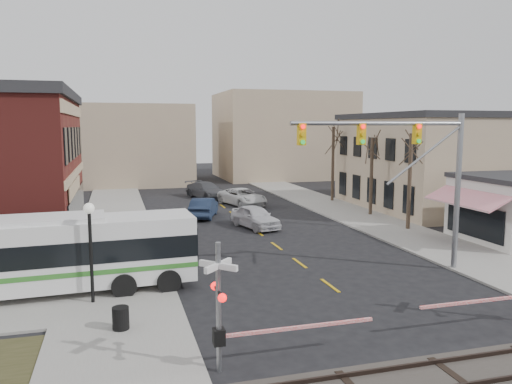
% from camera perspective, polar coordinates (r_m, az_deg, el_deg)
% --- Properties ---
extents(ground, '(160.00, 160.00, 0.00)m').
position_cam_1_polar(ground, '(22.14, 10.63, -12.04)').
color(ground, black).
rests_on(ground, ground).
extents(sidewalk_west, '(5.00, 60.00, 0.12)m').
position_cam_1_polar(sidewalk_west, '(39.31, -15.67, -3.46)').
color(sidewalk_west, gray).
rests_on(sidewalk_west, ground).
extents(sidewalk_east, '(5.00, 60.00, 0.12)m').
position_cam_1_polar(sidewalk_east, '(43.63, 10.15, -2.22)').
color(sidewalk_east, gray).
rests_on(sidewalk_east, ground).
extents(tan_building, '(20.30, 15.30, 8.50)m').
position_cam_1_polar(tan_building, '(49.89, 23.32, 3.35)').
color(tan_building, tan).
rests_on(tan_building, ground).
extents(tree_east_a, '(0.28, 0.28, 6.75)m').
position_cam_1_polar(tree_east_a, '(36.74, 17.14, 1.15)').
color(tree_east_a, '#382B21').
rests_on(tree_east_a, sidewalk_east).
extents(tree_east_b, '(0.28, 0.28, 6.30)m').
position_cam_1_polar(tree_east_b, '(42.04, 13.04, 1.75)').
color(tree_east_b, '#382B21').
rests_on(tree_east_b, sidewalk_east).
extents(tree_east_c, '(0.28, 0.28, 7.20)m').
position_cam_1_polar(tree_east_c, '(49.21, 8.77, 3.20)').
color(tree_east_c, '#382B21').
rests_on(tree_east_c, sidewalk_east).
extents(transit_bus, '(13.06, 3.45, 3.33)m').
position_cam_1_polar(transit_bus, '(23.57, -23.09, -6.55)').
color(transit_bus, silver).
rests_on(transit_bus, ground).
extents(traffic_signal_mast, '(9.18, 0.30, 8.00)m').
position_cam_1_polar(traffic_signal_mast, '(25.66, 17.65, 3.44)').
color(traffic_signal_mast, gray).
rests_on(traffic_signal_mast, ground).
extents(rr_crossing_west, '(5.60, 1.36, 4.00)m').
position_cam_1_polar(rr_crossing_west, '(15.37, -2.69, -13.05)').
color(rr_crossing_west, gray).
rests_on(rr_crossing_west, ground).
extents(street_lamp, '(0.44, 0.44, 4.17)m').
position_cam_1_polar(street_lamp, '(21.47, -18.45, -4.29)').
color(street_lamp, black).
rests_on(street_lamp, sidewalk_west).
extents(trash_bin, '(0.60, 0.60, 0.81)m').
position_cam_1_polar(trash_bin, '(19.10, -15.21, -13.73)').
color(trash_bin, black).
rests_on(trash_bin, sidewalk_west).
extents(car_a, '(3.08, 5.13, 1.63)m').
position_cam_1_polar(car_a, '(36.32, -0.09, -2.85)').
color(car_a, silver).
rests_on(car_a, ground).
extents(car_b, '(3.21, 5.20, 1.62)m').
position_cam_1_polar(car_b, '(40.70, -6.00, -1.78)').
color(car_b, '#162239').
rests_on(car_b, ground).
extents(car_c, '(4.24, 6.21, 1.58)m').
position_cam_1_polar(car_c, '(46.67, -1.57, -0.57)').
color(car_c, silver).
rests_on(car_c, ground).
extents(car_d, '(4.19, 6.16, 1.66)m').
position_cam_1_polar(car_d, '(51.45, -5.68, 0.20)').
color(car_d, '#44464A').
rests_on(car_d, ground).
extents(pedestrian_near, '(0.63, 0.76, 1.78)m').
position_cam_1_polar(pedestrian_near, '(23.26, -15.36, -8.60)').
color(pedestrian_near, '#594E47').
rests_on(pedestrian_near, sidewalk_west).
extents(pedestrian_far, '(0.96, 1.03, 1.70)m').
position_cam_1_polar(pedestrian_far, '(27.29, -18.82, -6.43)').
color(pedestrian_far, '#3A4366').
rests_on(pedestrian_far, sidewalk_west).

